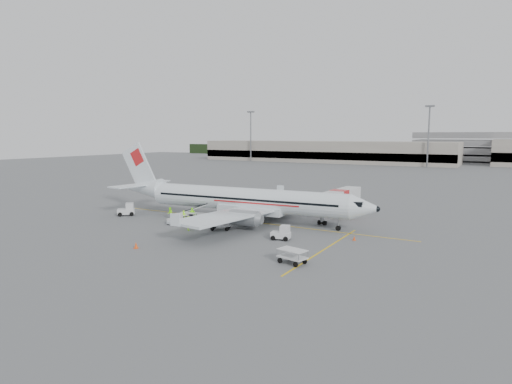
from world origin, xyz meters
TOP-DOWN VIEW (x-y plane):
  - ground at (0.00, 0.00)m, footprint 360.00×360.00m
  - stripe_lead at (0.00, 0.00)m, footprint 44.00×0.20m
  - stripe_cross at (14.00, -8.00)m, footprint 0.20×20.00m
  - terminal_west at (-40.00, 130.00)m, footprint 110.00×22.00m
  - parking_garage at (25.00, 160.00)m, footprint 62.00×24.00m
  - treeline at (0.00, 175.00)m, footprint 300.00×3.00m
  - mast_west at (-70.00, 118.00)m, footprint 3.20×1.20m
  - mast_center at (5.00, 118.00)m, footprint 3.20×1.20m
  - aircraft at (-0.26, -0.19)m, footprint 39.38×31.93m
  - jet_bridge at (9.64, 8.52)m, footprint 3.66×15.25m
  - belt_loader at (-7.35, -2.00)m, footprint 5.57×2.92m
  - tug_fore at (8.27, -6.78)m, footprint 2.31×1.61m
  - tug_mid at (-7.17, -6.54)m, footprint 2.00×1.20m
  - tug_aft at (-17.67, -5.10)m, footprint 2.67×2.63m
  - cart_loaded_a at (-7.44, -3.63)m, footprint 2.45×1.85m
  - cart_loaded_b at (-7.37, -5.36)m, footprint 2.47×1.76m
  - cart_empty_a at (-0.40, -6.01)m, footprint 2.98×2.46m
  - cart_empty_b at (13.24, -14.28)m, footprint 2.83×2.05m
  - cone_nose at (15.47, -2.99)m, footprint 0.33×0.33m
  - cone_port at (-4.51, 17.13)m, footprint 0.34×0.34m
  - cone_stbd at (-2.91, -17.56)m, footprint 0.43×0.43m
  - crew_a at (-6.71, -5.36)m, footprint 0.72×0.57m
  - crew_b at (-10.29, -4.00)m, footprint 1.02×1.02m
  - crew_c at (-3.57, -8.25)m, footprint 1.24×1.27m
  - crew_d at (-7.06, -3.14)m, footprint 1.10×0.61m

SIDE VIEW (x-z plane):
  - ground at x=0.00m, z-range 0.00..0.00m
  - stripe_lead at x=0.00m, z-range 0.00..0.01m
  - stripe_cross at x=14.00m, z-range 0.00..0.01m
  - cone_nose at x=15.47m, z-range 0.00..0.54m
  - cone_port at x=-4.51m, z-range 0.00..0.55m
  - cone_stbd at x=-2.91m, z-range 0.00..0.70m
  - cart_loaded_a at x=-7.44m, z-range 0.00..1.14m
  - cart_loaded_b at x=-7.37m, z-range 0.00..1.18m
  - cart_empty_b at x=13.24m, z-range 0.00..1.34m
  - cart_empty_a at x=-0.40m, z-range 0.00..1.34m
  - tug_mid at x=-7.17m, z-range 0.00..1.51m
  - tug_fore at x=8.27m, z-range 0.00..1.63m
  - crew_b at x=-10.29m, z-range 0.00..1.66m
  - crew_c at x=-3.57m, z-range 0.00..1.75m
  - crew_a at x=-6.71m, z-range 0.00..1.75m
  - crew_d at x=-7.06m, z-range 0.00..1.76m
  - tug_aft at x=-17.67m, z-range 0.00..1.84m
  - belt_loader at x=-7.35m, z-range 0.00..2.87m
  - jet_bridge at x=9.64m, z-range 0.00..3.97m
  - treeline at x=0.00m, z-range 0.00..6.00m
  - terminal_west at x=-40.00m, z-range 0.00..9.00m
  - aircraft at x=-0.26m, z-range 0.00..10.29m
  - parking_garage at x=25.00m, z-range 0.00..14.00m
  - mast_west at x=-70.00m, z-range 0.00..22.00m
  - mast_center at x=5.00m, z-range 0.00..22.00m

